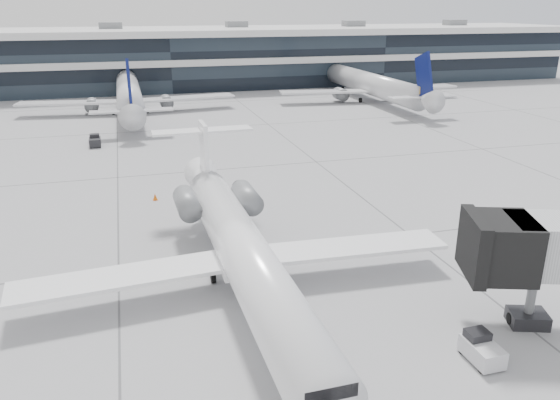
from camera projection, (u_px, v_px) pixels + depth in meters
name	position (u px, v px, depth m)	size (l,w,h in m)	color
ground	(275.00, 251.00, 36.26)	(220.00, 220.00, 0.00)	gray
terminal	(166.00, 61.00, 108.87)	(170.00, 22.00, 10.00)	black
bg_jet_center	(130.00, 112.00, 84.03)	(32.00, 40.00, 9.60)	silver
bg_jet_right	(369.00, 100.00, 94.31)	(32.00, 40.00, 9.60)	silver
regional_jet	(243.00, 249.00, 30.69)	(25.02, 31.12, 7.20)	white
baggage_tug	(481.00, 349.00, 24.94)	(1.24, 2.07, 1.30)	silver
traffic_cone	(155.00, 197.00, 45.71)	(0.51, 0.51, 0.59)	#DB5C0B
far_tug	(95.00, 141.00, 63.11)	(1.30, 2.16, 1.36)	black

